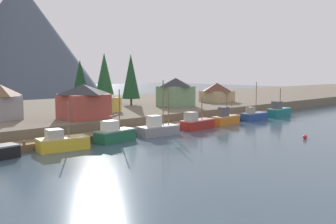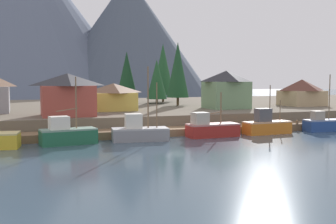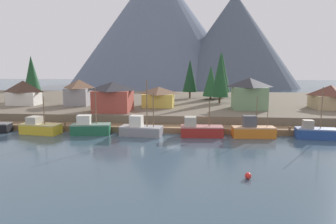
# 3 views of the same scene
# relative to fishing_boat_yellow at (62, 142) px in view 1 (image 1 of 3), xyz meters

# --- Properties ---
(ground_plane) EXTENTS (400.00, 400.00, 1.00)m
(ground_plane) POSITION_rel_fishing_boat_yellow_xyz_m (23.60, 22.11, -1.62)
(ground_plane) COLOR #384C5B
(dock) EXTENTS (80.00, 4.00, 1.60)m
(dock) POSITION_rel_fishing_boat_yellow_xyz_m (23.60, 4.10, -0.62)
(dock) COLOR brown
(dock) RESTS_ON ground_plane
(shoreline_bank) EXTENTS (400.00, 56.00, 2.50)m
(shoreline_bank) POSITION_rel_fishing_boat_yellow_xyz_m (23.60, 34.11, 0.13)
(shoreline_bank) COLOR #665B4C
(shoreline_bank) RESTS_ON ground_plane
(mountain_central_peak) EXTENTS (74.32, 74.32, 52.83)m
(mountain_central_peak) POSITION_rel_fishing_boat_yellow_xyz_m (49.23, 131.24, 25.29)
(mountain_central_peak) COLOR #475160
(mountain_central_peak) RESTS_ON ground_plane
(fishing_boat_yellow) EXTENTS (7.26, 3.95, 6.70)m
(fishing_boat_yellow) POSITION_rel_fishing_boat_yellow_xyz_m (0.00, 0.00, 0.00)
(fishing_boat_yellow) COLOR gold
(fishing_boat_yellow) RESTS_ON ground_plane
(fishing_boat_green) EXTENTS (6.92, 3.54, 8.15)m
(fishing_boat_green) POSITION_rel_fishing_boat_yellow_xyz_m (9.03, 0.17, 0.12)
(fishing_boat_green) COLOR #1E5B3D
(fishing_boat_green) RESTS_ON ground_plane
(fishing_boat_grey) EXTENTS (7.38, 3.68, 9.47)m
(fishing_boat_grey) POSITION_rel_fishing_boat_yellow_xyz_m (18.03, 0.13, 0.03)
(fishing_boat_grey) COLOR gray
(fishing_boat_grey) RESTS_ON ground_plane
(fishing_boat_red) EXTENTS (7.23, 3.06, 6.07)m
(fishing_boat_red) POSITION_rel_fishing_boat_yellow_xyz_m (28.24, 0.43, 0.04)
(fishing_boat_red) COLOR maroon
(fishing_boat_red) RESTS_ON ground_plane
(fishing_boat_orange) EXTENTS (7.16, 2.86, 7.00)m
(fishing_boat_orange) POSITION_rel_fishing_boat_yellow_xyz_m (37.08, 0.55, 0.08)
(fishing_boat_orange) COLOR #CC6B1E
(fishing_boat_orange) RESTS_ON ground_plane
(fishing_boat_blue) EXTENTS (6.62, 3.00, 8.55)m
(fishing_boat_blue) POSITION_rel_fishing_boat_yellow_xyz_m (47.21, 0.50, -0.08)
(fishing_boat_blue) COLOR navy
(fishing_boat_blue) RESTS_ON ground_plane
(fishing_boat_teal) EXTENTS (7.21, 2.95, 6.82)m
(fishing_boat_teal) POSITION_rel_fishing_boat_yellow_xyz_m (57.62, 0.50, 0.20)
(fishing_boat_teal) COLOR #196B70
(fishing_boat_teal) RESTS_ON ground_plane
(house_green) EXTENTS (7.43, 6.74, 6.86)m
(house_green) POSITION_rel_fishing_boat_yellow_xyz_m (39.15, 17.31, 4.87)
(house_green) COLOR #6B8E66
(house_green) RESTS_ON shoreline_bank
(house_grey) EXTENTS (5.75, 6.92, 6.20)m
(house_grey) POSITION_rel_fishing_boat_yellow_xyz_m (-0.67, 20.84, 4.54)
(house_grey) COLOR gray
(house_grey) RESTS_ON shoreline_bank
(house_red) EXTENTS (7.78, 7.16, 6.19)m
(house_red) POSITION_rel_fishing_boat_yellow_xyz_m (10.30, 11.23, 4.53)
(house_red) COLOR #9E4238
(house_red) RESTS_ON shoreline_bank
(house_yellow) EXTENTS (7.26, 7.29, 4.63)m
(house_yellow) POSITION_rel_fishing_boat_yellow_xyz_m (18.84, 19.69, 3.74)
(house_yellow) COLOR gold
(house_yellow) RESTS_ON shoreline_bank
(house_tan) EXTENTS (7.69, 7.25, 5.26)m
(house_tan) POSITION_rel_fishing_boat_yellow_xyz_m (57.18, 19.41, 4.07)
(house_tan) COLOR tan
(house_tan) RESTS_ON shoreline_bank
(conifer_near_left) EXTENTS (4.30, 4.30, 11.33)m
(conifer_near_left) POSITION_rel_fishing_boat_yellow_xyz_m (25.78, 38.50, 8.02)
(conifer_near_left) COLOR #4C3823
(conifer_near_left) RESTS_ON shoreline_bank
(conifer_near_right) EXTENTS (4.41, 4.41, 9.57)m
(conifer_near_right) POSITION_rel_fishing_boat_yellow_xyz_m (31.66, 35.40, 6.67)
(conifer_near_right) COLOR #4C3823
(conifer_near_right) RESTS_ON shoreline_bank
(conifer_mid_left) EXTENTS (4.45, 4.45, 12.71)m
(conifer_mid_left) POSITION_rel_fishing_boat_yellow_xyz_m (33.57, 27.50, 8.55)
(conifer_mid_left) COLOR #4C3823
(conifer_mid_left) RESTS_ON shoreline_bank
(conifer_mid_right) EXTENTS (5.20, 5.20, 13.54)m
(conifer_mid_right) POSITION_rel_fishing_boat_yellow_xyz_m (35.14, 41.48, 8.97)
(conifer_mid_right) COLOR #4C3823
(conifer_mid_right) RESTS_ON shoreline_bank
(channel_buoy) EXTENTS (0.70, 0.70, 0.70)m
(channel_buoy) POSITION_rel_fishing_boat_yellow_xyz_m (33.04, -19.02, -0.77)
(channel_buoy) COLOR red
(channel_buoy) RESTS_ON ground_plane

